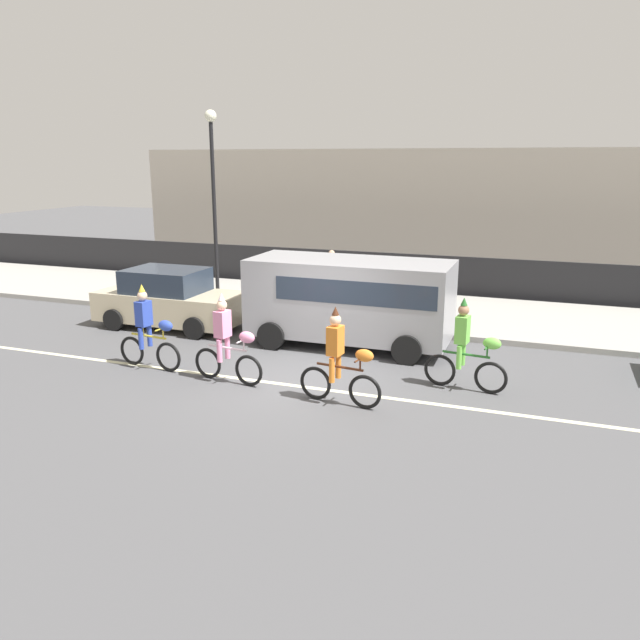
{
  "coord_description": "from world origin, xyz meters",
  "views": [
    {
      "loc": [
        4.75,
        -11.79,
        4.58
      ],
      "look_at": [
        -0.01,
        1.2,
        1.0
      ],
      "focal_mm": 35.0,
      "sensor_mm": 36.0,
      "label": 1
    }
  ],
  "objects_px": {
    "parked_car_beige": "(169,300)",
    "parade_cyclist_orange": "(341,362)",
    "parade_cyclist_pink": "(228,344)",
    "parade_cyclist_lime": "(467,350)",
    "parked_van_grey": "(353,296)",
    "parade_cyclist_cobalt": "(149,332)",
    "pedestrian_onlooker": "(331,274)",
    "street_lamp_post": "(213,179)"
  },
  "relations": [
    {
      "from": "parade_cyclist_cobalt",
      "to": "street_lamp_post",
      "type": "bearing_deg",
      "value": 105.08
    },
    {
      "from": "parade_cyclist_orange",
      "to": "parade_cyclist_lime",
      "type": "height_order",
      "value": "same"
    },
    {
      "from": "pedestrian_onlooker",
      "to": "parked_van_grey",
      "type": "bearing_deg",
      "value": -64.43
    },
    {
      "from": "parade_cyclist_cobalt",
      "to": "parked_van_grey",
      "type": "relative_size",
      "value": 0.38
    },
    {
      "from": "parade_cyclist_pink",
      "to": "parade_cyclist_orange",
      "type": "distance_m",
      "value": 2.62
    },
    {
      "from": "parked_van_grey",
      "to": "parade_cyclist_cobalt",
      "type": "bearing_deg",
      "value": -138.9
    },
    {
      "from": "parade_cyclist_pink",
      "to": "parked_car_beige",
      "type": "bearing_deg",
      "value": 136.91
    },
    {
      "from": "parade_cyclist_orange",
      "to": "parade_cyclist_lime",
      "type": "xyz_separation_m",
      "value": [
        2.15,
        1.62,
        0.0
      ]
    },
    {
      "from": "parade_cyclist_cobalt",
      "to": "parade_cyclist_orange",
      "type": "distance_m",
      "value": 4.72
    },
    {
      "from": "parade_cyclist_orange",
      "to": "parked_van_grey",
      "type": "xyz_separation_m",
      "value": [
        -0.95,
        3.81,
        0.44
      ]
    },
    {
      "from": "parade_cyclist_cobalt",
      "to": "parked_van_grey",
      "type": "height_order",
      "value": "parked_van_grey"
    },
    {
      "from": "parade_cyclist_pink",
      "to": "parade_cyclist_orange",
      "type": "bearing_deg",
      "value": -7.74
    },
    {
      "from": "parked_car_beige",
      "to": "pedestrian_onlooker",
      "type": "relative_size",
      "value": 2.53
    },
    {
      "from": "parked_car_beige",
      "to": "street_lamp_post",
      "type": "relative_size",
      "value": 0.7
    },
    {
      "from": "parked_van_grey",
      "to": "street_lamp_post",
      "type": "distance_m",
      "value": 6.57
    },
    {
      "from": "parade_cyclist_cobalt",
      "to": "parade_cyclist_pink",
      "type": "height_order",
      "value": "same"
    },
    {
      "from": "parked_van_grey",
      "to": "pedestrian_onlooker",
      "type": "bearing_deg",
      "value": 115.57
    },
    {
      "from": "parade_cyclist_cobalt",
      "to": "parade_cyclist_lime",
      "type": "distance_m",
      "value": 6.92
    },
    {
      "from": "parade_cyclist_lime",
      "to": "street_lamp_post",
      "type": "bearing_deg",
      "value": 149.88
    },
    {
      "from": "parked_van_grey",
      "to": "pedestrian_onlooker",
      "type": "relative_size",
      "value": 3.09
    },
    {
      "from": "street_lamp_post",
      "to": "parked_car_beige",
      "type": "bearing_deg",
      "value": -89.96
    },
    {
      "from": "parade_cyclist_orange",
      "to": "pedestrian_onlooker",
      "type": "bearing_deg",
      "value": 110.27
    },
    {
      "from": "parade_cyclist_orange",
      "to": "street_lamp_post",
      "type": "distance_m",
      "value": 9.59
    },
    {
      "from": "parade_cyclist_lime",
      "to": "parked_car_beige",
      "type": "xyz_separation_m",
      "value": [
        -8.44,
        2.18,
        -0.06
      ]
    },
    {
      "from": "parade_cyclist_cobalt",
      "to": "street_lamp_post",
      "type": "distance_m",
      "value": 6.93
    },
    {
      "from": "parked_van_grey",
      "to": "parked_car_beige",
      "type": "bearing_deg",
      "value": -179.92
    },
    {
      "from": "parade_cyclist_pink",
      "to": "parade_cyclist_orange",
      "type": "xyz_separation_m",
      "value": [
        2.6,
        -0.35,
        0.0
      ]
    },
    {
      "from": "parade_cyclist_cobalt",
      "to": "parade_cyclist_pink",
      "type": "bearing_deg",
      "value": -5.51
    },
    {
      "from": "parade_cyclist_pink",
      "to": "parade_cyclist_orange",
      "type": "height_order",
      "value": "same"
    },
    {
      "from": "parked_car_beige",
      "to": "parade_cyclist_orange",
      "type": "bearing_deg",
      "value": -31.17
    },
    {
      "from": "parade_cyclist_cobalt",
      "to": "parked_car_beige",
      "type": "distance_m",
      "value": 3.62
    },
    {
      "from": "parked_car_beige",
      "to": "parked_van_grey",
      "type": "bearing_deg",
      "value": 0.08
    },
    {
      "from": "parade_cyclist_lime",
      "to": "parked_van_grey",
      "type": "bearing_deg",
      "value": 144.76
    },
    {
      "from": "parked_van_grey",
      "to": "pedestrian_onlooker",
      "type": "height_order",
      "value": "parked_van_grey"
    },
    {
      "from": "parade_cyclist_lime",
      "to": "pedestrian_onlooker",
      "type": "xyz_separation_m",
      "value": [
        -5.1,
        6.38,
        0.17
      ]
    },
    {
      "from": "parade_cyclist_lime",
      "to": "parade_cyclist_cobalt",
      "type": "bearing_deg",
      "value": -171.13
    },
    {
      "from": "parade_cyclist_pink",
      "to": "pedestrian_onlooker",
      "type": "relative_size",
      "value": 1.19
    },
    {
      "from": "parade_cyclist_lime",
      "to": "street_lamp_post",
      "type": "relative_size",
      "value": 0.33
    },
    {
      "from": "parade_cyclist_lime",
      "to": "pedestrian_onlooker",
      "type": "relative_size",
      "value": 1.19
    },
    {
      "from": "pedestrian_onlooker",
      "to": "parade_cyclist_cobalt",
      "type": "bearing_deg",
      "value": -103.08
    },
    {
      "from": "street_lamp_post",
      "to": "pedestrian_onlooker",
      "type": "distance_m",
      "value": 4.71
    },
    {
      "from": "parade_cyclist_pink",
      "to": "parked_van_grey",
      "type": "relative_size",
      "value": 0.38
    }
  ]
}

